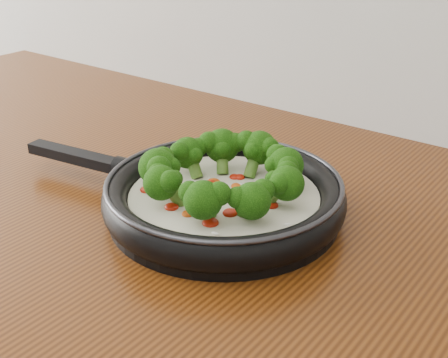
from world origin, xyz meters
The scene contains 1 object.
skillet centered at (0.12, 1.11, 0.93)m, with size 0.47×0.33×0.08m.
Camera 1 is at (0.51, 0.60, 1.25)m, focal length 47.83 mm.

